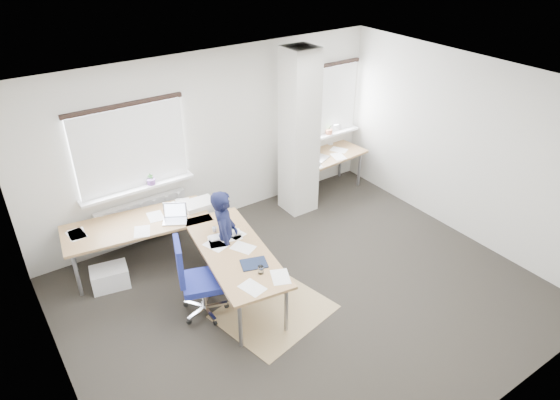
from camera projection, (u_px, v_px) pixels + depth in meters
ground at (305, 296)px, 6.75m from camera, size 6.00×6.00×0.00m
room_shell at (299, 164)px, 6.29m from camera, size 6.04×5.04×2.82m
floor_mat at (274, 312)px, 6.48m from camera, size 1.56×1.40×0.01m
white_crate at (110, 277)px, 6.86m from camera, size 0.55×0.43×0.30m
desk_main at (187, 237)px, 6.75m from camera, size 2.40×2.93×0.96m
desk_side at (328, 156)px, 8.97m from camera, size 1.45×0.81×1.22m
task_chair at (200, 294)px, 6.31m from camera, size 0.65×0.63×1.14m
person at (225, 238)px, 6.71m from camera, size 0.55×0.62×1.42m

